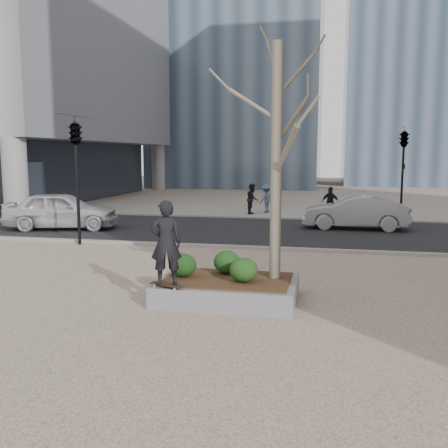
% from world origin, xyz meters
% --- Properties ---
extents(ground, '(120.00, 120.00, 0.00)m').
position_xyz_m(ground, '(0.00, 0.00, 0.00)').
color(ground, tan).
rests_on(ground, ground).
extents(street, '(60.00, 8.00, 0.02)m').
position_xyz_m(street, '(0.00, 10.00, 0.01)').
color(street, black).
rests_on(street, ground).
extents(far_sidewalk, '(60.00, 6.00, 0.02)m').
position_xyz_m(far_sidewalk, '(0.00, 17.00, 0.01)').
color(far_sidewalk, gray).
rests_on(far_sidewalk, ground).
extents(planter, '(3.00, 2.00, 0.45)m').
position_xyz_m(planter, '(1.00, 0.00, 0.23)').
color(planter, gray).
rests_on(planter, ground).
extents(planter_mulch, '(2.70, 1.70, 0.04)m').
position_xyz_m(planter_mulch, '(1.00, 0.00, 0.47)').
color(planter_mulch, '#382314').
rests_on(planter_mulch, planter).
extents(sycamore_tree, '(2.80, 2.80, 6.60)m').
position_xyz_m(sycamore_tree, '(2.00, 0.30, 3.79)').
color(sycamore_tree, gray).
rests_on(sycamore_tree, planter_mulch).
extents(shrub_left, '(0.61, 0.61, 0.52)m').
position_xyz_m(shrub_left, '(-0.00, -0.04, 0.75)').
color(shrub_left, '#163711').
rests_on(shrub_left, planter_mulch).
extents(shrub_middle, '(0.61, 0.61, 0.52)m').
position_xyz_m(shrub_middle, '(0.89, 0.48, 0.75)').
color(shrub_middle, '#163A12').
rests_on(shrub_middle, planter_mulch).
extents(shrub_right, '(0.61, 0.61, 0.52)m').
position_xyz_m(shrub_right, '(1.40, -0.21, 0.75)').
color(shrub_right, '#193A12').
rests_on(shrub_right, planter_mulch).
extents(skateboard, '(0.80, 0.45, 0.08)m').
position_xyz_m(skateboard, '(-0.10, -0.87, 0.49)').
color(skateboard, black).
rests_on(skateboard, planter).
extents(skateboarder, '(0.73, 0.58, 1.74)m').
position_xyz_m(skateboarder, '(-0.10, -0.87, 1.39)').
color(skateboarder, black).
rests_on(skateboarder, skateboard).
extents(police_car, '(4.99, 2.99, 1.59)m').
position_xyz_m(police_car, '(-7.98, 8.75, 0.82)').
color(police_car, silver).
rests_on(police_car, street).
extents(car_silver, '(4.44, 1.66, 1.45)m').
position_xyz_m(car_silver, '(4.24, 11.36, 0.74)').
color(car_silver, gray).
rests_on(car_silver, street).
extents(pedestrian_a, '(0.64, 0.80, 1.61)m').
position_xyz_m(pedestrian_a, '(-0.87, 15.78, 0.83)').
color(pedestrian_a, black).
rests_on(pedestrian_a, far_sidewalk).
extents(pedestrian_b, '(0.99, 1.14, 1.53)m').
position_xyz_m(pedestrian_b, '(-0.23, 16.56, 0.79)').
color(pedestrian_b, '#425D77').
rests_on(pedestrian_b, far_sidewalk).
extents(pedestrian_c, '(0.99, 0.67, 1.56)m').
position_xyz_m(pedestrian_c, '(3.19, 14.77, 0.81)').
color(pedestrian_c, black).
rests_on(pedestrian_c, far_sidewalk).
extents(traffic_light_near, '(0.60, 2.48, 4.50)m').
position_xyz_m(traffic_light_near, '(-5.50, 5.60, 2.25)').
color(traffic_light_near, black).
rests_on(traffic_light_near, ground).
extents(traffic_light_far, '(0.60, 2.48, 4.50)m').
position_xyz_m(traffic_light_far, '(6.50, 14.60, 2.25)').
color(traffic_light_far, black).
rests_on(traffic_light_far, ground).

